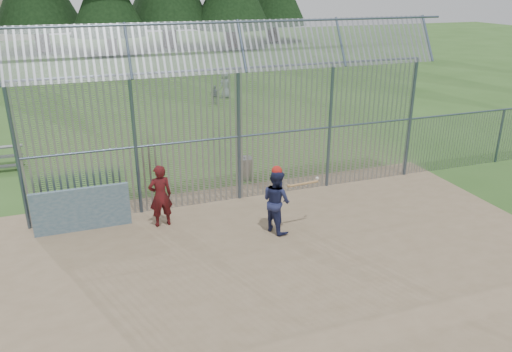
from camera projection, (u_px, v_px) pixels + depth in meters
name	position (u px, v px, depth m)	size (l,w,h in m)	color
ground	(283.00, 252.00, 12.37)	(120.00, 120.00, 0.00)	#2D511E
dirt_infield	(291.00, 262.00, 11.93)	(14.00, 10.00, 0.02)	#756047
dugout_wall	(82.00, 209.00, 13.25)	(2.50, 0.12, 1.20)	#38566B
batter	(276.00, 201.00, 13.11)	(0.84, 0.65, 1.73)	#21264F
onlooker	(160.00, 196.00, 13.41)	(0.64, 0.42, 1.74)	maroon
bg_kid_standing	(225.00, 85.00, 28.44)	(0.74, 0.48, 1.51)	gray
bg_kid_seated	(215.00, 95.00, 27.15)	(0.60, 0.25, 1.02)	slate
batting_gear	(282.00, 173.00, 12.85)	(1.34, 0.35, 0.57)	red
trash_can	(245.00, 168.00, 16.89)	(0.56, 0.56, 0.82)	gray
backstop_fence	(296.00, 120.00, 15.09)	(20.09, 0.81, 5.30)	#47566B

